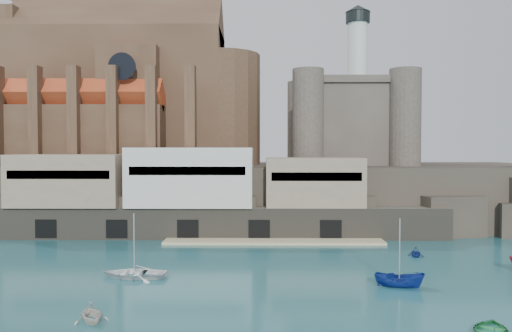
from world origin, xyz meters
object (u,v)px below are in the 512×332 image
object	(u,v)px
castle_keep	(348,119)
boat_1	(91,321)
boat_2	(399,287)
church	(129,98)

from	to	relation	value
castle_keep	boat_1	world-z (taller)	castle_keep
castle_keep	boat_2	xyz separation A→B (m)	(-2.90, -44.82, -18.31)
church	castle_keep	distance (m)	40.39
castle_keep	boat_2	world-z (taller)	castle_keep
church	boat_1	world-z (taller)	church
castle_keep	boat_1	size ratio (longest dim) A/B	8.68
castle_keep	boat_1	bearing A→B (deg)	-117.60
boat_2	boat_1	bearing A→B (deg)	122.35
church	boat_2	bearing A→B (deg)	-50.70
castle_keep	church	bearing A→B (deg)	178.89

